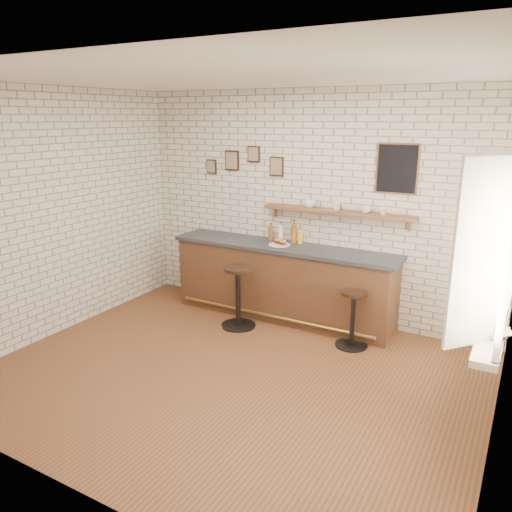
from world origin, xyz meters
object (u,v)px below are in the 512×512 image
(bitters_bottle_brown, at_px, (271,233))
(sandwich_plate, at_px, (280,245))
(book_lower, at_px, (489,329))
(ciabatta_sandwich, at_px, (280,242))
(bar_stool_right, at_px, (353,317))
(bitters_bottle_amber, at_px, (294,233))
(shelf_cup_b, at_px, (336,207))
(bitters_bottle_white, at_px, (281,233))
(bar_counter, at_px, (283,281))
(condiment_bottle_yellow, at_px, (300,237))
(shelf_cup_c, at_px, (366,210))
(bar_stool_left, at_px, (238,295))
(shelf_cup_a, at_px, (310,204))
(shelf_cup_d, at_px, (383,211))
(book_upper, at_px, (489,329))

(bitters_bottle_brown, bearing_deg, sandwich_plate, -40.75)
(sandwich_plate, relative_size, book_lower, 1.35)
(ciabatta_sandwich, bearing_deg, bar_stool_right, -18.76)
(bitters_bottle_amber, bearing_deg, shelf_cup_b, 0.73)
(sandwich_plate, distance_m, bitters_bottle_white, 0.25)
(bar_counter, xyz_separation_m, bitters_bottle_white, (-0.13, 0.19, 0.61))
(bitters_bottle_amber, height_order, condiment_bottle_yellow, bitters_bottle_amber)
(bitters_bottle_amber, xyz_separation_m, book_lower, (2.56, -1.62, -0.20))
(bar_counter, bearing_deg, bar_stool_right, -19.92)
(bar_stool_right, xyz_separation_m, shelf_cup_c, (-0.11, 0.61, 1.18))
(ciabatta_sandwich, distance_m, bar_stool_left, 0.90)
(bar_stool_left, relative_size, shelf_cup_c, 6.94)
(bar_stool_left, relative_size, shelf_cup_b, 7.57)
(bar_stool_left, height_order, shelf_cup_a, shelf_cup_a)
(ciabatta_sandwich, height_order, bitters_bottle_amber, bitters_bottle_amber)
(ciabatta_sandwich, distance_m, shelf_cup_a, 0.63)
(sandwich_plate, distance_m, shelf_cup_b, 0.90)
(bitters_bottle_white, height_order, shelf_cup_c, shelf_cup_c)
(shelf_cup_d, bearing_deg, shelf_cup_c, -177.13)
(bar_counter, relative_size, shelf_cup_b, 29.17)
(ciabatta_sandwich, xyz_separation_m, bar_stool_left, (-0.32, -0.56, -0.63))
(bitters_bottle_amber, distance_m, shelf_cup_a, 0.47)
(bar_stool_right, xyz_separation_m, book_upper, (1.50, -1.05, 0.59))
(bitters_bottle_amber, xyz_separation_m, condiment_bottle_yellow, (0.09, -0.00, -0.04))
(bar_stool_left, distance_m, bar_stool_right, 1.49)
(shelf_cup_a, bearing_deg, bar_stool_left, -140.47)
(bitters_bottle_amber, bearing_deg, ciabatta_sandwich, -115.20)
(ciabatta_sandwich, bearing_deg, bar_stool_left, -119.49)
(condiment_bottle_yellow, height_order, shelf_cup_c, shelf_cup_c)
(bar_counter, xyz_separation_m, bar_stool_right, (1.13, -0.41, -0.14))
(bitters_bottle_amber, relative_size, book_upper, 1.29)
(book_lower, bearing_deg, ciabatta_sandwich, 148.60)
(bitters_bottle_brown, height_order, condiment_bottle_yellow, bitters_bottle_brown)
(sandwich_plate, bearing_deg, book_upper, -28.38)
(shelf_cup_b, distance_m, shelf_cup_d, 0.59)
(bar_stool_right, distance_m, shelf_cup_a, 1.58)
(sandwich_plate, bearing_deg, bar_stool_right, -18.62)
(shelf_cup_d, xyz_separation_m, book_upper, (1.39, -1.66, -0.58))
(bar_stool_right, bearing_deg, bar_counter, 160.08)
(bitters_bottle_white, bearing_deg, sandwich_plate, -66.83)
(bar_stool_right, bearing_deg, book_upper, -34.97)
(bitters_bottle_white, bearing_deg, bitters_bottle_amber, 0.00)
(shelf_cup_a, distance_m, shelf_cup_c, 0.74)
(bar_stool_left, bearing_deg, ciabatta_sandwich, 60.51)
(condiment_bottle_yellow, bearing_deg, book_upper, -33.74)
(bar_stool_left, bearing_deg, condiment_bottle_yellow, 56.49)
(bar_counter, xyz_separation_m, shelf_cup_a, (0.28, 0.20, 1.05))
(bar_stool_right, distance_m, book_upper, 1.92)
(condiment_bottle_yellow, bearing_deg, shelf_cup_c, 0.49)
(ciabatta_sandwich, relative_size, bitters_bottle_white, 0.84)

